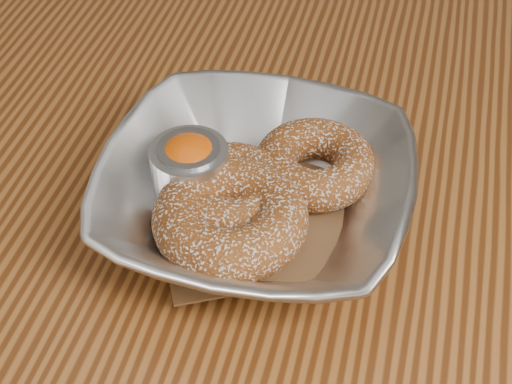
% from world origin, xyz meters
% --- Properties ---
extents(table, '(1.20, 0.80, 0.75)m').
position_xyz_m(table, '(0.00, 0.00, 0.65)').
color(table, brown).
rests_on(table, ground_plane).
extents(serving_bowl, '(0.23, 0.23, 0.06)m').
position_xyz_m(serving_bowl, '(-0.12, -0.05, 0.78)').
color(serving_bowl, silver).
rests_on(serving_bowl, table).
extents(parchment, '(0.19, 0.19, 0.00)m').
position_xyz_m(parchment, '(-0.12, -0.05, 0.76)').
color(parchment, brown).
rests_on(parchment, table).
extents(donut_back, '(0.11, 0.11, 0.03)m').
position_xyz_m(donut_back, '(-0.08, -0.00, 0.78)').
color(donut_back, brown).
rests_on(donut_back, parchment).
extents(donut_front, '(0.12, 0.12, 0.04)m').
position_xyz_m(donut_front, '(-0.13, -0.08, 0.78)').
color(donut_front, brown).
rests_on(donut_front, parchment).
extents(donut_extra, '(0.10, 0.10, 0.03)m').
position_xyz_m(donut_extra, '(-0.14, -0.05, 0.78)').
color(donut_extra, brown).
rests_on(donut_extra, parchment).
extents(ramekin, '(0.06, 0.06, 0.05)m').
position_xyz_m(ramekin, '(-0.17, -0.04, 0.78)').
color(ramekin, silver).
rests_on(ramekin, table).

